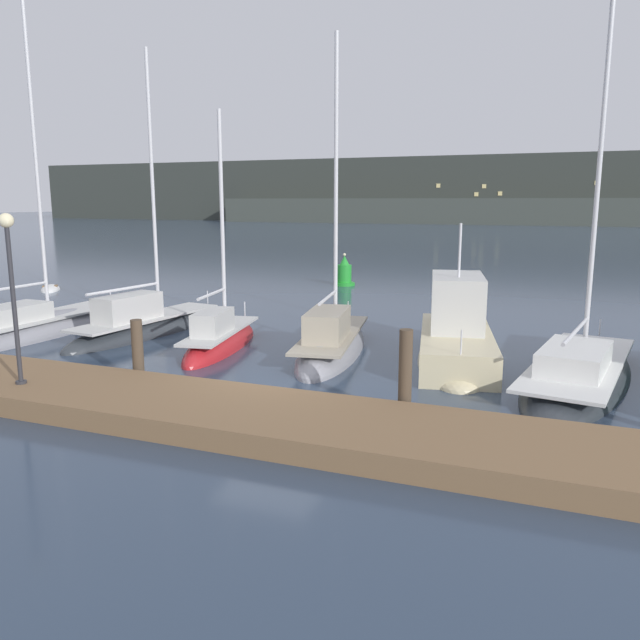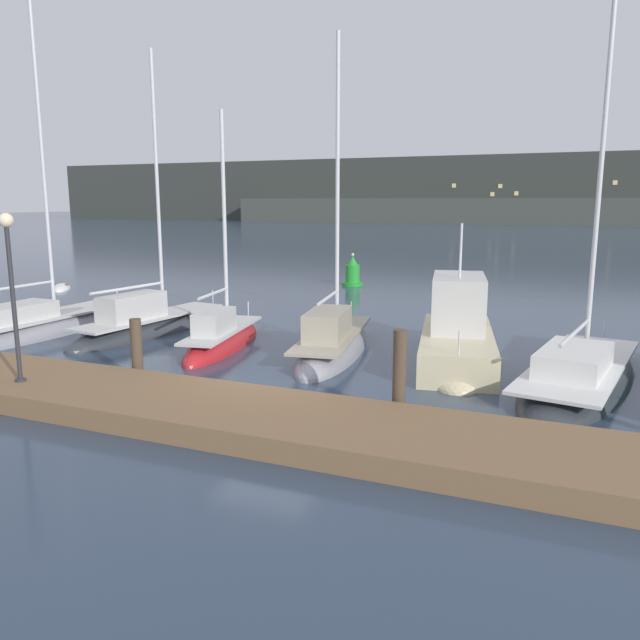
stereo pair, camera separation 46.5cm
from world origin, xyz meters
TOP-DOWN VIEW (x-y plane):
  - ground_plane at (0.00, 0.00)m, footprint 400.00×400.00m
  - dock at (0.00, -2.40)m, footprint 29.12×2.80m
  - mooring_pile_1 at (-3.36, -0.75)m, footprint 0.28×0.28m
  - mooring_pile_2 at (3.36, -0.75)m, footprint 0.28×0.28m
  - sailboat_berth_1 at (-10.29, 2.65)m, footprint 2.19×8.33m
  - sailboat_berth_2 at (-6.93, 4.31)m, footprint 2.49×7.36m
  - sailboat_berth_3 at (-3.47, 3.39)m, footprint 2.27×5.56m
  - sailboat_berth_4 at (-0.05, 4.09)m, footprint 2.89×6.99m
  - motorboat_berth_5 at (3.57, 4.52)m, footprint 3.31×6.61m
  - sailboat_berth_6 at (6.82, 3.48)m, footprint 3.61×8.37m
  - channel_buoy at (-4.69, 18.63)m, footprint 1.14×1.14m
  - dock_lamppost at (-4.94, -2.88)m, footprint 0.32×0.32m
  - hillside_backdrop at (0.99, 123.04)m, footprint 240.00×23.00m
  - rowboat_adrift at (-18.08, 11.37)m, footprint 2.24×2.51m

SIDE VIEW (x-z plane):
  - ground_plane at x=0.00m, z-range 0.00..0.00m
  - rowboat_adrift at x=-18.08m, z-range -0.28..0.28m
  - sailboat_berth_1 at x=-10.29m, z-range -5.66..5.88m
  - sailboat_berth_6 at x=6.82m, z-range -4.81..5.04m
  - sailboat_berth_3 at x=-3.47m, z-range -3.77..4.05m
  - sailboat_berth_4 at x=-0.05m, z-range -4.84..5.13m
  - sailboat_berth_2 at x=-6.93m, z-range -4.83..5.19m
  - dock at x=0.00m, z-range 0.00..0.45m
  - motorboat_berth_5 at x=3.57m, z-range -1.77..2.69m
  - channel_buoy at x=-4.69m, z-range -0.24..1.50m
  - mooring_pile_1 at x=-3.36m, z-range 0.00..1.64m
  - mooring_pile_2 at x=3.36m, z-range 0.00..1.90m
  - dock_lamppost at x=-4.94m, z-range 1.11..4.90m
  - hillside_backdrop at x=0.99m, z-range -0.52..12.98m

